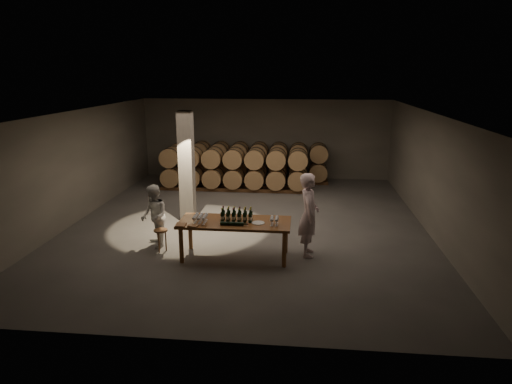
# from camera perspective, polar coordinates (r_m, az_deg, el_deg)

# --- Properties ---
(room) EXTENTS (12.00, 12.00, 12.00)m
(room) POSITION_cam_1_polar(r_m,az_deg,el_deg) (13.37, -8.66, 3.14)
(room) COLOR #53514E
(room) RESTS_ON ground
(tasting_table) EXTENTS (2.60, 1.10, 0.90)m
(tasting_table) POSITION_cam_1_polar(r_m,az_deg,el_deg) (10.67, -2.67, -4.20)
(tasting_table) COLOR brown
(tasting_table) RESTS_ON ground
(barrel_stack_back) EXTENTS (6.26, 0.95, 1.57)m
(barrel_stack_back) POSITION_cam_1_polar(r_m,az_deg,el_deg) (18.13, -0.88, 3.89)
(barrel_stack_back) COLOR brown
(barrel_stack_back) RESTS_ON ground
(barrel_stack_front) EXTENTS (5.48, 0.95, 1.57)m
(barrel_stack_front) POSITION_cam_1_polar(r_m,az_deg,el_deg) (16.82, -2.76, 3.01)
(barrel_stack_front) COLOR brown
(barrel_stack_front) RESTS_ON ground
(bottle_cluster) EXTENTS (0.73, 0.23, 0.33)m
(bottle_cluster) POSITION_cam_1_polar(r_m,az_deg,el_deg) (10.61, -2.44, -3.05)
(bottle_cluster) COLOR black
(bottle_cluster) RESTS_ON tasting_table
(lying_bottles) EXTENTS (0.63, 0.08, 0.08)m
(lying_bottles) POSITION_cam_1_polar(r_m,az_deg,el_deg) (10.35, -2.96, -3.97)
(lying_bottles) COLOR black
(lying_bottles) RESTS_ON tasting_table
(glass_cluster_left) EXTENTS (0.31, 0.42, 0.18)m
(glass_cluster_left) POSITION_cam_1_polar(r_m,az_deg,el_deg) (10.62, -6.99, -3.08)
(glass_cluster_left) COLOR silver
(glass_cluster_left) RESTS_ON tasting_table
(glass_cluster_right) EXTENTS (0.20, 0.31, 0.18)m
(glass_cluster_right) POSITION_cam_1_polar(r_m,az_deg,el_deg) (10.39, 2.31, -3.39)
(glass_cluster_right) COLOR silver
(glass_cluster_right) RESTS_ON tasting_table
(plate) EXTENTS (0.30, 0.30, 0.02)m
(plate) POSITION_cam_1_polar(r_m,az_deg,el_deg) (10.49, 0.27, -3.88)
(plate) COLOR silver
(plate) RESTS_ON tasting_table
(notebook_near) EXTENTS (0.27, 0.24, 0.03)m
(notebook_near) POSITION_cam_1_polar(r_m,az_deg,el_deg) (10.38, -7.87, -4.19)
(notebook_near) COLOR brown
(notebook_near) RESTS_ON tasting_table
(notebook_corner) EXTENTS (0.25, 0.30, 0.02)m
(notebook_corner) POSITION_cam_1_polar(r_m,az_deg,el_deg) (10.50, -9.39, -4.05)
(notebook_corner) COLOR brown
(notebook_corner) RESTS_ON tasting_table
(pen) EXTENTS (0.13, 0.01, 0.01)m
(pen) POSITION_cam_1_polar(r_m,az_deg,el_deg) (10.37, -6.56, -4.24)
(pen) COLOR black
(pen) RESTS_ON tasting_table
(stool) EXTENTS (0.33, 0.33, 0.56)m
(stool) POSITION_cam_1_polar(r_m,az_deg,el_deg) (11.37, -11.82, -5.11)
(stool) COLOR brown
(stool) RESTS_ON ground
(person_man) EXTENTS (0.49, 0.74, 2.01)m
(person_man) POSITION_cam_1_polar(r_m,az_deg,el_deg) (10.82, 6.63, -2.85)
(person_man) COLOR silver
(person_man) RESTS_ON ground
(person_woman) EXTENTS (0.90, 0.97, 1.59)m
(person_woman) POSITION_cam_1_polar(r_m,az_deg,el_deg) (11.60, -12.63, -2.99)
(person_woman) COLOR white
(person_woman) RESTS_ON ground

